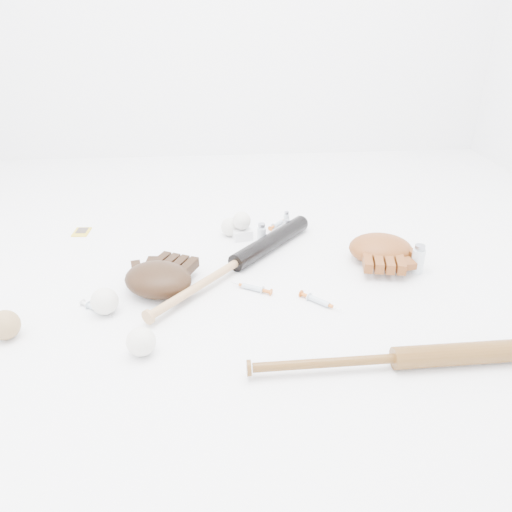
{
  "coord_description": "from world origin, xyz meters",
  "views": [
    {
      "loc": [
        -0.08,
        -1.41,
        0.83
      ],
      "look_at": [
        0.05,
        0.07,
        0.06
      ],
      "focal_mm": 35.0,
      "sensor_mm": 36.0,
      "label": 1
    }
  ],
  "objects": [
    {
      "name": "baseball_on_pedestal",
      "position": [
        0.02,
        0.34,
        0.07
      ],
      "size": [
        0.07,
        0.07,
        0.07
      ],
      "primitive_type": "sphere",
      "color": "silver",
      "rests_on": "pedestal"
    },
    {
      "name": "baseball_mid",
      "position": [
        -0.29,
        -0.34,
        0.04
      ],
      "size": [
        0.08,
        0.08,
        0.08
      ],
      "primitive_type": "sphere",
      "color": "silver",
      "rests_on": "ground"
    },
    {
      "name": "baseball_upper",
      "position": [
        -0.03,
        0.37,
        0.04
      ],
      "size": [
        0.07,
        0.07,
        0.07
      ],
      "primitive_type": "sphere",
      "color": "silver",
      "rests_on": "ground"
    },
    {
      "name": "trading_card",
      "position": [
        -0.62,
        0.45,
        0.0
      ],
      "size": [
        0.07,
        0.09,
        0.0
      ],
      "primitive_type": "cube",
      "rotation": [
        0.0,
        0.0,
        -0.07
      ],
      "color": "gold",
      "rests_on": "ground"
    },
    {
      "name": "baseball_aged",
      "position": [
        -0.67,
        -0.24,
        0.04
      ],
      "size": [
        0.08,
        0.08,
        0.08
      ],
      "primitive_type": "sphere",
      "color": "olive",
      "rests_on": "ground"
    },
    {
      "name": "vial_2",
      "position": [
        0.09,
        0.29,
        0.04
      ],
      "size": [
        0.03,
        0.03,
        0.08
      ],
      "primitive_type": "cylinder",
      "color": "silver",
      "rests_on": "ground"
    },
    {
      "name": "vial_1",
      "position": [
        0.2,
        0.45,
        0.03
      ],
      "size": [
        0.02,
        0.02,
        0.06
      ],
      "primitive_type": "cylinder",
      "color": "silver",
      "rests_on": "ground"
    },
    {
      "name": "bat_dark",
      "position": [
        -0.02,
        0.09,
        0.03
      ],
      "size": [
        0.62,
        0.69,
        0.06
      ],
      "primitive_type": null,
      "rotation": [
        0.0,
        0.0,
        0.85
      ],
      "color": "black",
      "rests_on": "ground"
    },
    {
      "name": "glove_tan",
      "position": [
        0.49,
        0.12,
        0.05
      ],
      "size": [
        0.31,
        0.31,
        0.1
      ],
      "primitive_type": null,
      "rotation": [
        0.0,
        0.0,
        2.94
      ],
      "color": "brown",
      "rests_on": "ground"
    },
    {
      "name": "glove_dark",
      "position": [
        -0.27,
        -0.03,
        0.05
      ],
      "size": [
        0.35,
        0.35,
        0.09
      ],
      "primitive_type": null,
      "rotation": [
        0.0,
        0.0,
        -0.45
      ],
      "color": "black",
      "rests_on": "ground"
    },
    {
      "name": "syringe_3",
      "position": [
        0.22,
        -0.14,
        0.01
      ],
      "size": [
        0.13,
        0.13,
        0.02
      ],
      "primitive_type": null,
      "rotation": [
        0.0,
        0.0,
        -0.78
      ],
      "color": "#ADBCC6",
      "rests_on": "ground"
    },
    {
      "name": "syringe_2",
      "position": [
        0.17,
        0.45,
        0.01
      ],
      "size": [
        0.11,
        0.12,
        0.02
      ],
      "primitive_type": null,
      "rotation": [
        0.0,
        0.0,
        0.88
      ],
      "color": "#ADBCC6",
      "rests_on": "ground"
    },
    {
      "name": "baseball_left",
      "position": [
        -0.42,
        -0.14,
        0.04
      ],
      "size": [
        0.08,
        0.08,
        0.08
      ],
      "primitive_type": "sphere",
      "color": "silver",
      "rests_on": "ground"
    },
    {
      "name": "pedestal",
      "position": [
        0.02,
        0.34,
        0.02
      ],
      "size": [
        0.08,
        0.08,
        0.04
      ],
      "primitive_type": "cube",
      "rotation": [
        0.0,
        0.0,
        0.22
      ],
      "color": "white",
      "rests_on": "ground"
    },
    {
      "name": "bat_wood",
      "position": [
        0.36,
        -0.45,
        0.03
      ],
      "size": [
        0.8,
        0.07,
        0.06
      ],
      "primitive_type": null,
      "rotation": [
        0.0,
        0.0,
        0.01
      ],
      "color": "brown",
      "rests_on": "ground"
    },
    {
      "name": "syringe_1",
      "position": [
        0.03,
        -0.05,
        0.01
      ],
      "size": [
        0.15,
        0.1,
        0.02
      ],
      "primitive_type": null,
      "rotation": [
        0.0,
        0.0,
        2.62
      ],
      "color": "#ADBCC6",
      "rests_on": "ground"
    },
    {
      "name": "syringe_0",
      "position": [
        -0.45,
        -0.13,
        0.01
      ],
      "size": [
        0.13,
        0.11,
        0.02
      ],
      "primitive_type": null,
      "rotation": [
        0.0,
        0.0,
        -0.67
      ],
      "color": "#ADBCC6",
      "rests_on": "ground"
    },
    {
      "name": "vial_3",
      "position": [
        0.59,
        0.03,
        0.05
      ],
      "size": [
        0.04,
        0.04,
        0.1
      ],
      "primitive_type": "cylinder",
      "color": "silver",
      "rests_on": "ground"
    },
    {
      "name": "vial_0",
      "position": [
        0.19,
        0.35,
        0.03
      ],
      "size": [
        0.03,
        0.03,
        0.07
      ],
      "primitive_type": "cylinder",
      "color": "silver",
      "rests_on": "ground"
    }
  ]
}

